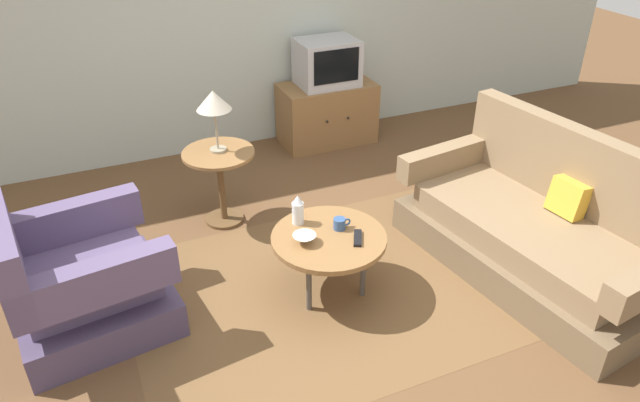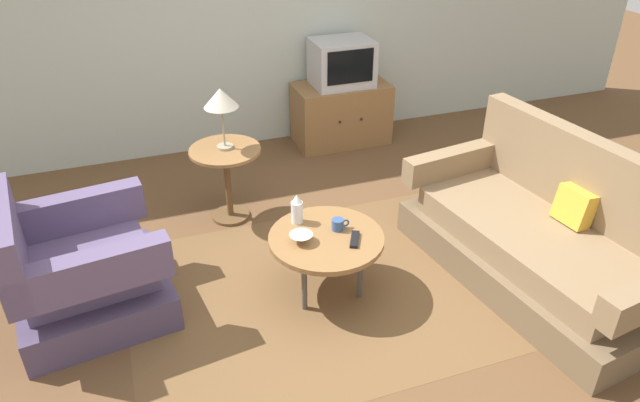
# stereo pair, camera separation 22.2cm
# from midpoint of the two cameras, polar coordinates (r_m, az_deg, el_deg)

# --- Properties ---
(ground_plane) EXTENTS (16.00, 16.00, 0.00)m
(ground_plane) POSITION_cam_midpoint_polar(r_m,az_deg,el_deg) (4.00, 3.35, -8.57)
(ground_plane) COLOR brown
(back_wall) EXTENTS (9.00, 0.12, 2.70)m
(back_wall) POSITION_cam_midpoint_polar(r_m,az_deg,el_deg) (5.63, -6.63, 18.52)
(back_wall) COLOR #B2BCB2
(back_wall) RESTS_ON ground
(area_rug) EXTENTS (2.58, 1.90, 0.00)m
(area_rug) POSITION_cam_midpoint_polar(r_m,az_deg,el_deg) (3.99, 2.19, -8.68)
(area_rug) COLOR brown
(area_rug) RESTS_ON ground
(armchair) EXTENTS (1.00, 0.97, 0.88)m
(armchair) POSITION_cam_midpoint_polar(r_m,az_deg,el_deg) (3.87, -20.89, -6.74)
(armchair) COLOR #4B3E5C
(armchair) RESTS_ON ground
(couch) EXTENTS (1.15, 1.98, 0.97)m
(couch) POSITION_cam_midpoint_polar(r_m,az_deg,el_deg) (4.25, 22.27, -3.50)
(couch) COLOR brown
(couch) RESTS_ON ground
(coffee_table) EXTENTS (0.74, 0.74, 0.44)m
(coffee_table) POSITION_cam_midpoint_polar(r_m,az_deg,el_deg) (3.74, 2.31, -3.92)
(coffee_table) COLOR olive
(coffee_table) RESTS_ON ground
(side_table) EXTENTS (0.55, 0.55, 0.61)m
(side_table) POSITION_cam_midpoint_polar(r_m,az_deg,el_deg) (4.55, -7.73, 3.16)
(side_table) COLOR olive
(side_table) RESTS_ON ground
(tv_stand) EXTENTS (0.92, 0.52, 0.60)m
(tv_stand) POSITION_cam_midpoint_polar(r_m,az_deg,el_deg) (5.89, 3.15, 8.50)
(tv_stand) COLOR olive
(tv_stand) RESTS_ON ground
(television) EXTENTS (0.56, 0.44, 0.43)m
(television) POSITION_cam_midpoint_polar(r_m,az_deg,el_deg) (5.71, 3.29, 13.31)
(television) COLOR #B7B7BC
(television) RESTS_ON tv_stand
(table_lamp) EXTENTS (0.26, 0.26, 0.47)m
(table_lamp) POSITION_cam_midpoint_polar(r_m,az_deg,el_deg) (4.34, -8.21, 9.74)
(table_lamp) COLOR #9E937A
(table_lamp) RESTS_ON side_table
(vase) EXTENTS (0.08, 0.08, 0.21)m
(vase) POSITION_cam_midpoint_polar(r_m,az_deg,el_deg) (3.81, -0.60, -0.83)
(vase) COLOR white
(vase) RESTS_ON coffee_table
(mug) EXTENTS (0.12, 0.08, 0.08)m
(mug) POSITION_cam_midpoint_polar(r_m,az_deg,el_deg) (3.78, 3.47, -2.32)
(mug) COLOR #335184
(mug) RESTS_ON coffee_table
(bowl) EXTENTS (0.15, 0.15, 0.06)m
(bowl) POSITION_cam_midpoint_polar(r_m,az_deg,el_deg) (3.65, -0.12, -3.68)
(bowl) COLOR silver
(bowl) RESTS_ON coffee_table
(tv_remote_dark) EXTENTS (0.12, 0.18, 0.02)m
(tv_remote_dark) POSITION_cam_midpoint_polar(r_m,az_deg,el_deg) (3.69, 5.13, -3.78)
(tv_remote_dark) COLOR black
(tv_remote_dark) RESTS_ON coffee_table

